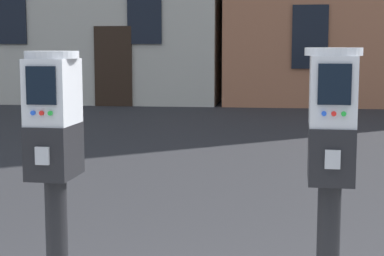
{
  "coord_description": "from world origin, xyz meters",
  "views": [
    {
      "loc": [
        0.2,
        -2.64,
        1.6
      ],
      "look_at": [
        -0.11,
        -0.08,
        1.27
      ],
      "focal_mm": 59.71,
      "sensor_mm": 36.0,
      "label": 1
    }
  ],
  "objects": [
    {
      "name": "parking_meter_twin_adjacent",
      "position": [
        0.44,
        -0.18,
        1.14
      ],
      "size": [
        0.22,
        0.26,
        1.45
      ],
      "rotation": [
        0.0,
        0.0,
        -1.61
      ],
      "color": "black",
      "rests_on": "sidewalk_slab"
    },
    {
      "name": "parking_meter_near_kerb",
      "position": [
        -0.66,
        -0.18,
        1.13
      ],
      "size": [
        0.22,
        0.26,
        1.44
      ],
      "rotation": [
        0.0,
        0.0,
        -1.61
      ],
      "color": "black",
      "rests_on": "sidewalk_slab"
    }
  ]
}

